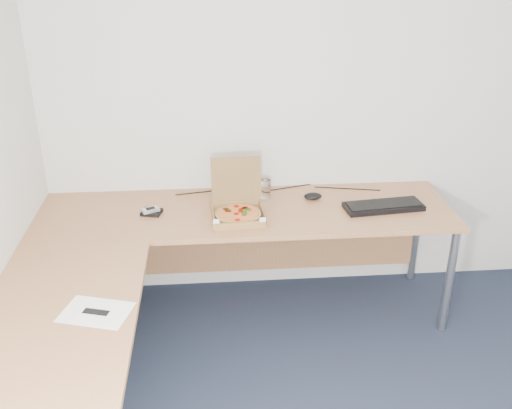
{
  "coord_description": "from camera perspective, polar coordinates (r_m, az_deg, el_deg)",
  "views": [
    {
      "loc": [
        -0.7,
        -1.75,
        2.25
      ],
      "look_at": [
        -0.45,
        1.28,
        0.82
      ],
      "focal_mm": 40.67,
      "sensor_mm": 36.0,
      "label": 1
    }
  ],
  "objects": [
    {
      "name": "cable_bundle",
      "position": [
        3.77,
        1.77,
        1.46
      ],
      "size": [
        0.64,
        0.13,
        0.01
      ],
      "primitive_type": null,
      "rotation": [
        0.0,
        0.0,
        0.14
      ],
      "color": "black",
      "rests_on": "desk"
    },
    {
      "name": "drinking_glass",
      "position": [
        3.65,
        0.91,
        1.59
      ],
      "size": [
        0.07,
        0.07,
        0.12
      ],
      "primitive_type": "cylinder",
      "color": "silver",
      "rests_on": "desk"
    },
    {
      "name": "room_shell",
      "position": [
        2.13,
        15.1,
        -3.68
      ],
      "size": [
        3.5,
        3.5,
        2.5
      ],
      "primitive_type": null,
      "color": "silver",
      "rests_on": "ground"
    },
    {
      "name": "wallet",
      "position": [
        3.5,
        -10.23,
        -0.75
      ],
      "size": [
        0.13,
        0.12,
        0.02
      ],
      "primitive_type": "cube",
      "rotation": [
        0.0,
        0.0,
        -0.25
      ],
      "color": "black",
      "rests_on": "desk"
    },
    {
      "name": "mouse",
      "position": [
        3.65,
        5.62,
        0.82
      ],
      "size": [
        0.12,
        0.08,
        0.04
      ],
      "primitive_type": "ellipsoid",
      "rotation": [
        0.0,
        0.0,
        -0.04
      ],
      "color": "black",
      "rests_on": "desk"
    },
    {
      "name": "phone",
      "position": [
        3.49,
        -10.34,
        -0.52
      ],
      "size": [
        0.11,
        0.09,
        0.02
      ],
      "primitive_type": "cube",
      "rotation": [
        0.0,
        0.0,
        0.46
      ],
      "color": "#B2B5BA",
      "rests_on": "wallet"
    },
    {
      "name": "paper_sheet",
      "position": [
        2.69,
        -15.47,
        -10.16
      ],
      "size": [
        0.34,
        0.28,
        0.0
      ],
      "primitive_type": "cube",
      "rotation": [
        0.0,
        0.0,
        -0.29
      ],
      "color": "white",
      "rests_on": "desk"
    },
    {
      "name": "pizza_box",
      "position": [
        3.41,
        -1.79,
        -0.62
      ],
      "size": [
        0.3,
        0.35,
        0.31
      ],
      "rotation": [
        0.0,
        0.0,
        0.07
      ],
      "color": "olive",
      "rests_on": "desk"
    },
    {
      "name": "desk",
      "position": [
        3.13,
        -6.39,
        -4.59
      ],
      "size": [
        2.5,
        2.2,
        0.73
      ],
      "color": "#B17549",
      "rests_on": "ground"
    },
    {
      "name": "keyboard",
      "position": [
        3.59,
        12.42,
        -0.18
      ],
      "size": [
        0.49,
        0.22,
        0.03
      ],
      "primitive_type": "cube",
      "rotation": [
        0.0,
        0.0,
        0.11
      ],
      "color": "black",
      "rests_on": "desk"
    }
  ]
}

